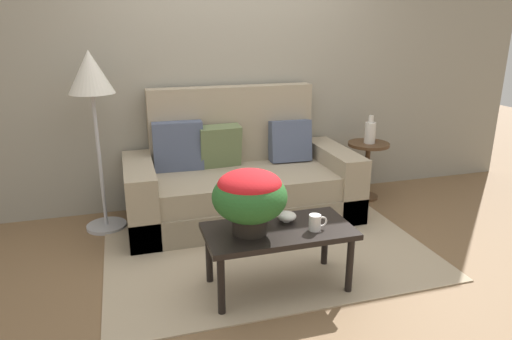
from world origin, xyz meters
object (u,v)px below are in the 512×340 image
object	(u,v)px
snack_bowl	(286,216)
coffee_mug	(315,222)
coffee_table	(278,236)
side_table	(367,160)
potted_plant	(250,195)
table_vase	(370,132)
floor_lamp	(91,86)
couch	(240,181)

from	to	relation	value
snack_bowl	coffee_mug	bearing A→B (deg)	-53.70
coffee_table	coffee_mug	distance (m)	0.26
side_table	coffee_mug	world-z (taller)	side_table
coffee_table	coffee_mug	xyz separation A→B (m)	(0.22, -0.09, 0.11)
coffee_table	potted_plant	distance (m)	0.36
side_table	table_vase	distance (m)	0.29
floor_lamp	coffee_mug	distance (m)	2.09
coffee_table	snack_bowl	world-z (taller)	snack_bowl
side_table	table_vase	bearing A→B (deg)	-90.11
couch	snack_bowl	world-z (taller)	couch
snack_bowl	coffee_table	bearing A→B (deg)	-133.98
potted_plant	table_vase	xyz separation A→B (m)	(1.60, 1.31, 0.01)
floor_lamp	potted_plant	xyz separation A→B (m)	(0.93, -1.32, -0.55)
coffee_table	side_table	size ratio (longest dim) A/B	1.66
coffee_table	potted_plant	size ratio (longest dim) A/B	2.04
table_vase	potted_plant	bearing A→B (deg)	-140.63
couch	table_vase	distance (m)	1.38
coffee_table	floor_lamp	distance (m)	1.93
side_table	potted_plant	world-z (taller)	potted_plant
potted_plant	snack_bowl	xyz separation A→B (m)	(0.28, 0.09, -0.21)
side_table	snack_bowl	size ratio (longest dim) A/B	4.32
couch	side_table	world-z (taller)	couch
couch	potted_plant	distance (m)	1.32
floor_lamp	snack_bowl	distance (m)	1.89
potted_plant	side_table	bearing A→B (deg)	39.57
potted_plant	coffee_mug	bearing A→B (deg)	-12.38
floor_lamp	coffee_table	bearing A→B (deg)	-49.69
coffee_table	table_vase	distance (m)	1.95
couch	table_vase	xyz separation A→B (m)	(1.34, 0.06, 0.35)
couch	coffee_mug	size ratio (longest dim) A/B	16.23
coffee_table	snack_bowl	bearing A→B (deg)	46.02
floor_lamp	snack_bowl	size ratio (longest dim) A/B	11.25
couch	coffee_table	bearing A→B (deg)	-93.10
coffee_mug	snack_bowl	size ratio (longest dim) A/B	0.93
potted_plant	table_vase	world-z (taller)	table_vase
floor_lamp	potted_plant	size ratio (longest dim) A/B	3.20
snack_bowl	couch	bearing A→B (deg)	90.93
potted_plant	floor_lamp	bearing A→B (deg)	125.07
coffee_mug	snack_bowl	xyz separation A→B (m)	(-0.13, 0.18, -0.02)
couch	table_vase	size ratio (longest dim) A/B	7.33
couch	coffee_mug	bearing A→B (deg)	-83.59
coffee_mug	table_vase	xyz separation A→B (m)	(1.19, 1.40, 0.21)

